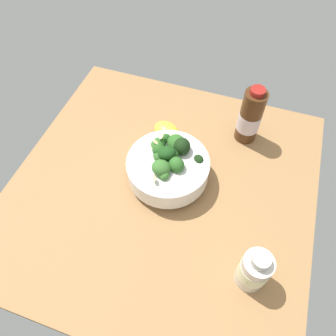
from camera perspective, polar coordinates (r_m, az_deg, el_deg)
The scene contains 5 objects.
ground_plane at distance 78.70cm, azimuth -1.07°, elevation -4.21°, with size 70.56×70.56×4.85cm, color #996D42.
bowl_of_broccoli at distance 74.30cm, azimuth 0.03°, elevation 0.50°, with size 19.03×19.03×10.68cm.
lemon_wedge at distance 84.47cm, azimuth -0.27°, elevation 6.61°, with size 7.09×5.16×3.91cm, color yellow.
bottle_tall at distance 82.90cm, azimuth 14.32°, elevation 8.72°, with size 5.64×5.64×16.23cm.
bottle_short at distance 64.95cm, azimuth 15.00°, elevation -17.06°, with size 5.83×5.83×11.51cm.
Camera 1 is at (37.43, 14.30, 65.32)cm, focal length 34.44 mm.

